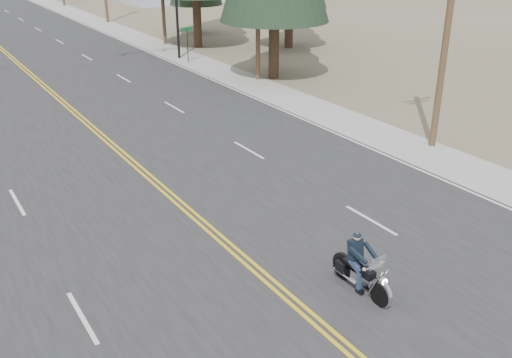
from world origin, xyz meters
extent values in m
plane|color=#776D56|center=(0.00, 0.00, 0.00)|extent=(400.00, 400.00, 0.00)
cube|color=#A5A5A0|center=(11.50, 70.00, 0.01)|extent=(3.00, 200.00, 0.01)
cylinder|color=black|center=(11.00, 32.00, 3.50)|extent=(0.20, 0.20, 7.00)
cylinder|color=black|center=(10.80, 30.00, 1.30)|extent=(0.06, 0.06, 2.60)
cube|color=#0C5926|center=(10.80, 30.00, 2.50)|extent=(0.90, 0.03, 0.25)
cylinder|color=brown|center=(12.50, 8.00, 5.50)|extent=(0.30, 0.30, 11.00)
cylinder|color=#382619|center=(13.64, 22.83, 1.87)|extent=(0.73, 0.73, 3.74)
cylinder|color=#382619|center=(20.69, 31.04, 1.63)|extent=(0.71, 0.71, 3.26)
cylinder|color=#382619|center=(14.36, 35.36, 2.09)|extent=(0.73, 0.73, 4.18)
cylinder|color=#382619|center=(17.42, 41.54, 1.33)|extent=(0.62, 0.62, 2.66)
camera|label=1|loc=(-7.63, -8.56, 9.23)|focal=40.00mm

